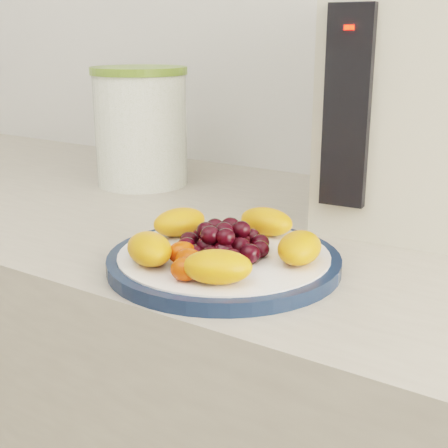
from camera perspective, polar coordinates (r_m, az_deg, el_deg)
The scene contains 8 objects.
plate_rim at distance 0.68m, azimuth -0.00°, elevation -3.45°, with size 0.25×0.25×0.01m, color #12213A.
plate_face at distance 0.67m, azimuth -0.00°, elevation -3.37°, with size 0.23×0.23×0.02m, color white.
canister at distance 1.05m, azimuth -7.60°, elevation 8.48°, with size 0.15×0.15×0.18m, color #546825.
canister_lid at distance 1.04m, azimuth -7.81°, elevation 13.73°, with size 0.16×0.16×0.01m, color olive.
appliance_body at distance 0.86m, azimuth 16.80°, elevation 10.52°, with size 0.18×0.25×0.31m, color beige.
appliance_panel at distance 0.75m, azimuth 11.23°, elevation 10.36°, with size 0.05×0.02×0.23m, color black.
appliance_led at distance 0.74m, azimuth 11.39°, elevation 17.21°, with size 0.01×0.01×0.01m, color #FF0C05.
fruit_plate at distance 0.66m, azimuth -0.34°, elevation -1.65°, with size 0.22×0.21×0.04m.
Camera 1 is at (0.46, 0.50, 1.14)m, focal length 50.00 mm.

